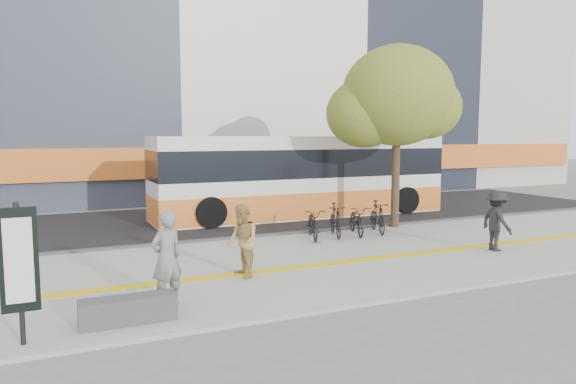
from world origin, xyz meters
name	(u,v)px	position (x,y,z in m)	size (l,w,h in m)	color
ground	(247,290)	(0.00, 0.00, 0.00)	(120.00, 120.00, 0.00)	slate
sidewalk	(225,272)	(0.00, 1.50, 0.04)	(40.00, 7.00, 0.08)	gray
tactile_strip	(232,275)	(0.00, 1.00, 0.09)	(40.00, 0.45, 0.01)	gold
street	(162,224)	(0.00, 9.00, 0.03)	(40.00, 8.00, 0.06)	black
curb	(189,243)	(0.00, 5.00, 0.07)	(40.00, 0.25, 0.14)	#3E3E41
bench	(128,310)	(-2.60, -1.20, 0.30)	(1.60, 0.45, 0.45)	#3E3E41
signboard	(19,262)	(-4.20, -1.51, 1.37)	(0.55, 0.10, 2.20)	black
street_tree	(395,98)	(7.18, 4.82, 4.51)	(4.40, 3.80, 6.31)	#382619
bus	(303,178)	(5.49, 8.50, 1.54)	(11.85, 2.81, 3.15)	silver
bicycle_row	(345,220)	(4.79, 4.00, 0.57)	(3.49, 1.90, 1.04)	black
seated_woman	(167,258)	(-1.80, -0.54, 0.98)	(0.66, 0.43, 1.81)	black
pedestrian_tan	(242,241)	(0.16, 0.73, 0.91)	(0.81, 0.63, 1.66)	tan
pedestrian_dark	(497,221)	(7.48, 0.40, 0.91)	(1.07, 0.61, 1.65)	black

